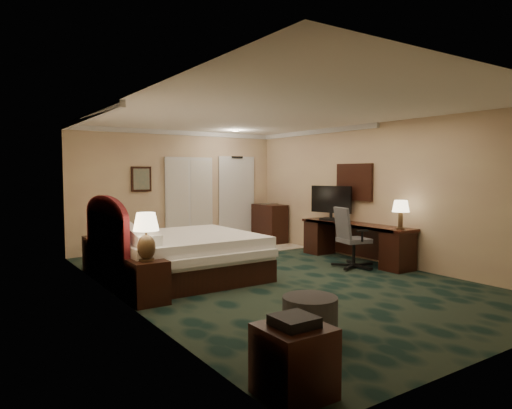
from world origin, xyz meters
TOP-DOWN VIEW (x-y plane):
  - floor at (0.00, 0.00)m, footprint 5.00×7.50m
  - ceiling at (0.00, 0.00)m, footprint 5.00×7.50m
  - wall_back at (0.00, 3.75)m, footprint 5.00×0.00m
  - wall_front at (0.00, -3.75)m, footprint 5.00×0.00m
  - wall_left at (-2.50, 0.00)m, footprint 0.00×7.50m
  - wall_right at (2.50, 0.00)m, footprint 0.00×7.50m
  - crown_molding at (0.00, 0.00)m, footprint 5.00×7.50m
  - tile_patch at (0.90, 2.90)m, footprint 3.20×1.70m
  - headboard at (-2.44, 1.00)m, footprint 0.12×2.00m
  - entry_door at (1.55, 3.72)m, footprint 1.02×0.06m
  - closet_doors at (0.25, 3.71)m, footprint 1.20×0.06m
  - wall_art at (-0.90, 3.71)m, footprint 0.45×0.06m
  - wall_mirror at (2.46, 0.60)m, footprint 0.05×0.95m
  - bed at (-1.26, 0.82)m, footprint 2.29×2.12m
  - nightstand_near at (-2.25, -0.21)m, footprint 0.47×0.53m
  - nightstand_far at (-2.23, 2.12)m, footprint 0.49×0.57m
  - lamp_near at (-2.26, -0.25)m, footprint 0.35×0.35m
  - lamp_far at (-2.21, 2.12)m, footprint 0.35×0.35m
  - bed_bench at (0.05, 1.16)m, footprint 0.56×1.33m
  - ottoman at (-1.24, -2.36)m, footprint 0.63×0.63m
  - side_table at (-2.21, -3.30)m, footprint 0.52×0.52m
  - desk at (2.20, 0.31)m, footprint 0.56×2.59m
  - tv at (2.20, 0.99)m, footprint 0.34×0.91m
  - desk_lamp at (2.17, -0.80)m, footprint 0.37×0.37m
  - desk_chair at (1.71, -0.13)m, footprint 0.77×0.74m
  - minibar at (2.20, 3.20)m, footprint 0.50×0.90m

SIDE VIEW (x-z plane):
  - floor at x=0.00m, z-range 0.00..0.00m
  - tile_patch at x=0.90m, z-range 0.00..0.01m
  - ottoman at x=-1.24m, z-range 0.00..0.42m
  - bed_bench at x=0.05m, z-range 0.00..0.44m
  - side_table at x=-2.21m, z-range 0.00..0.56m
  - nightstand_near at x=-2.25m, z-range 0.00..0.58m
  - nightstand_far at x=-2.23m, z-range 0.00..0.62m
  - bed at x=-1.26m, z-range 0.00..0.73m
  - desk at x=2.20m, z-range 0.00..0.75m
  - minibar at x=2.20m, z-range 0.00..0.95m
  - desk_chair at x=1.71m, z-range 0.00..1.12m
  - headboard at x=-2.44m, z-range 0.00..1.40m
  - lamp_near at x=-2.26m, z-range 0.58..1.22m
  - lamp_far at x=-2.21m, z-range 0.62..1.25m
  - desk_lamp at x=2.17m, z-range 0.75..1.27m
  - entry_door at x=1.55m, z-range -0.04..2.14m
  - closet_doors at x=0.25m, z-range 0.00..2.10m
  - tv at x=2.20m, z-range 0.75..1.47m
  - wall_back at x=0.00m, z-range 0.00..2.70m
  - wall_front at x=0.00m, z-range 0.00..2.70m
  - wall_left at x=-2.50m, z-range 0.00..2.70m
  - wall_right at x=2.50m, z-range 0.00..2.70m
  - wall_mirror at x=2.46m, z-range 1.18..1.93m
  - wall_art at x=-0.90m, z-range 1.33..1.88m
  - crown_molding at x=0.00m, z-range 2.60..2.70m
  - ceiling at x=0.00m, z-range 2.70..2.70m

